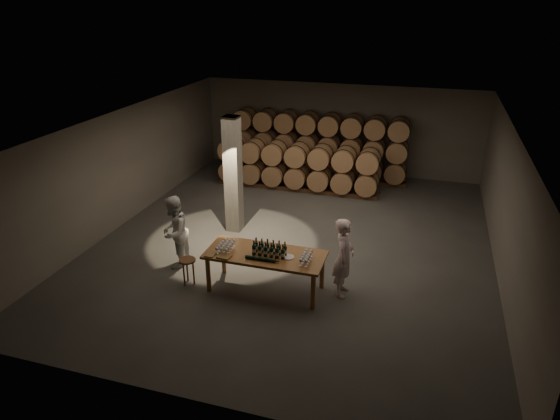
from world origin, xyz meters
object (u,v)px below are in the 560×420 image
(bottle_cluster, at_px, (269,250))
(stool, at_px, (188,264))
(tasting_table, at_px, (265,258))
(plate, at_px, (288,257))
(person_woman, at_px, (174,232))
(notebook_near, at_px, (224,257))
(person_man, at_px, (344,257))

(bottle_cluster, relative_size, stool, 1.18)
(tasting_table, height_order, stool, tasting_table)
(plate, bearing_deg, person_woman, 171.62)
(tasting_table, xyz_separation_m, notebook_near, (-0.79, -0.41, 0.12))
(bottle_cluster, distance_m, notebook_near, 0.98)
(stool, distance_m, person_woman, 1.04)
(plate, xyz_separation_m, person_man, (1.13, 0.35, -0.01))
(plate, height_order, person_woman, person_woman)
(tasting_table, xyz_separation_m, stool, (-1.75, -0.28, -0.29))
(tasting_table, distance_m, notebook_near, 0.90)
(plate, distance_m, person_man, 1.19)
(person_man, bearing_deg, bottle_cluster, 104.16)
(notebook_near, height_order, person_woman, person_woman)
(person_woman, bearing_deg, plate, 76.20)
(tasting_table, height_order, person_woman, person_woman)
(notebook_near, xyz_separation_m, person_man, (2.45, 0.75, -0.02))
(stool, bearing_deg, person_man, 10.33)
(plate, relative_size, person_woman, 0.14)
(person_woman, bearing_deg, notebook_near, 57.51)
(plate, distance_m, stool, 2.32)
(tasting_table, bearing_deg, bottle_cluster, -20.12)
(bottle_cluster, relative_size, notebook_near, 2.67)
(stool, distance_m, person_man, 3.48)
(plate, xyz_separation_m, person_woman, (-2.94, 0.43, -0.02))
(stool, bearing_deg, notebook_near, -7.69)
(stool, bearing_deg, person_woman, 133.52)
(plate, distance_m, notebook_near, 1.37)
(bottle_cluster, distance_m, person_man, 1.60)
(tasting_table, bearing_deg, person_man, 11.45)
(notebook_near, relative_size, stool, 0.44)
(person_man, bearing_deg, plate, 107.87)
(plate, bearing_deg, person_man, 17.33)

